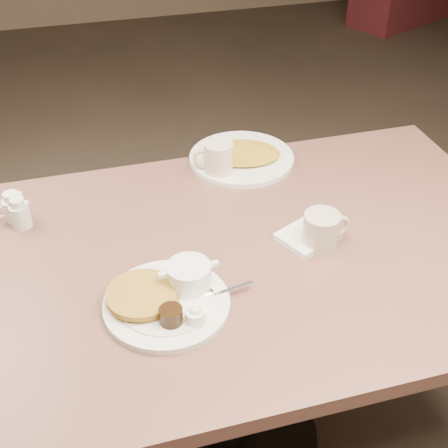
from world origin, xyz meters
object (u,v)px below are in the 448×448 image
object	(u,v)px
coffee_mug_near	(322,230)
hash_plate	(242,156)
creamer_right	(20,214)
creamer_left	(13,208)
coffee_mug_far	(218,160)
main_plate	(168,296)
diner_table	(226,305)

from	to	relation	value
coffee_mug_near	hash_plate	bearing A→B (deg)	98.86
creamer_right	hash_plate	distance (m)	0.63
creamer_left	creamer_right	world-z (taller)	same
coffee_mug_far	creamer_right	world-z (taller)	coffee_mug_far
main_plate	coffee_mug_far	size ratio (longest dim) A/B	2.71
diner_table	hash_plate	bearing A→B (deg)	68.19
coffee_mug_far	creamer_left	bearing A→B (deg)	-173.16
diner_table	hash_plate	size ratio (longest dim) A/B	3.98
diner_table	coffee_mug_far	xyz separation A→B (m)	(0.07, 0.33, 0.22)
main_plate	hash_plate	world-z (taller)	main_plate
main_plate	creamer_left	world-z (taller)	creamer_left
main_plate	creamer_right	distance (m)	0.47
hash_plate	creamer_right	bearing A→B (deg)	-165.95
creamer_right	hash_plate	world-z (taller)	creamer_right
diner_table	coffee_mug_far	world-z (taller)	coffee_mug_far
creamer_left	creamer_right	xyz separation A→B (m)	(0.02, -0.03, 0.00)
creamer_left	hash_plate	xyz separation A→B (m)	(0.63, 0.12, -0.02)
hash_plate	coffee_mug_far	bearing A→B (deg)	-146.14
diner_table	main_plate	bearing A→B (deg)	-142.03
main_plate	hash_plate	distance (m)	0.61
diner_table	coffee_mug_near	world-z (taller)	coffee_mug_near
diner_table	creamer_left	size ratio (longest dim) A/B	18.75
coffee_mug_near	coffee_mug_far	xyz separation A→B (m)	(-0.15, 0.37, 0.00)
coffee_mug_far	creamer_left	world-z (taller)	coffee_mug_far
diner_table	creamer_left	distance (m)	0.58
coffee_mug_near	creamer_left	world-z (taller)	coffee_mug_near
main_plate	creamer_right	size ratio (longest dim) A/B	4.14
creamer_right	coffee_mug_far	bearing A→B (deg)	10.27
coffee_mug_far	creamer_left	size ratio (longest dim) A/B	1.53
coffee_mug_near	creamer_right	world-z (taller)	coffee_mug_near
coffee_mug_far	creamer_right	distance (m)	0.54
creamer_left	coffee_mug_near	bearing A→B (deg)	-23.43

